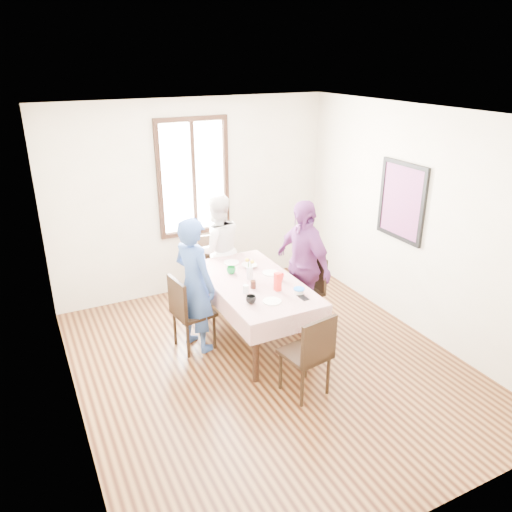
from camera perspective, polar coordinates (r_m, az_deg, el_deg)
name	(u,v)px	position (r m, az deg, el deg)	size (l,w,h in m)	color
ground	(269,364)	(5.67, 1.46, -12.29)	(4.50, 4.50, 0.00)	black
back_wall	(194,198)	(6.99, -7.16, 6.60)	(4.00, 4.00, 0.00)	beige
right_wall	(419,224)	(6.18, 18.23, 3.54)	(4.50, 4.50, 0.00)	beige
window_frame	(193,177)	(6.90, -7.22, 8.96)	(1.02, 0.06, 1.62)	black
window_pane	(193,177)	(6.91, -7.25, 8.98)	(0.90, 0.02, 1.50)	white
art_poster	(402,201)	(6.31, 16.44, 6.04)	(0.04, 0.76, 0.96)	red
dining_table	(254,311)	(5.94, -0.22, -6.33)	(0.84, 1.66, 0.75)	black
tablecloth	(254,282)	(5.76, -0.22, -3.00)	(0.96, 1.78, 0.01)	#560208
chair_left	(194,312)	(5.79, -7.20, -6.41)	(0.42, 0.42, 0.91)	black
chair_right	(302,291)	(6.25, 5.37, -4.07)	(0.42, 0.42, 0.91)	black
chair_far	(217,270)	(6.84, -4.47, -1.63)	(0.42, 0.42, 0.91)	black
chair_near	(305,353)	(5.04, 5.66, -11.04)	(0.42, 0.42, 0.91)	black
person_left	(194,285)	(5.64, -7.18, -3.32)	(0.58, 0.38, 1.59)	#304F95
person_far	(217,250)	(6.70, -4.48, 0.73)	(0.74, 0.58, 1.53)	white
person_right	(302,265)	(6.09, 5.34, -1.02)	(0.96, 0.40, 1.64)	#6F3170
mug_black	(251,300)	(5.26, -0.59, -5.03)	(0.11, 0.11, 0.09)	black
mug_flag	(280,277)	(5.77, 2.83, -2.46)	(0.09, 0.09, 0.08)	red
mug_green	(231,270)	(5.96, -2.88, -1.64)	(0.11, 0.11, 0.09)	#0C7226
serving_bowl	(249,266)	(6.12, -0.76, -1.14)	(0.19, 0.19, 0.05)	white
juice_carton	(278,282)	(5.51, 2.51, -2.98)	(0.07, 0.07, 0.21)	red
butter_tub	(299,291)	(5.49, 4.96, -4.09)	(0.11, 0.11, 0.05)	white
jam_jar	(253,285)	(5.58, -0.32, -3.30)	(0.06, 0.06, 0.09)	black
drinking_glass	(246,289)	(5.48, -1.19, -3.82)	(0.07, 0.07, 0.09)	silver
smartphone	(303,297)	(5.41, 5.43, -4.76)	(0.07, 0.15, 0.01)	black
flower_vase	(250,273)	(5.80, -0.74, -1.97)	(0.07, 0.07, 0.15)	silver
plate_right	(270,273)	(5.97, 1.68, -1.95)	(0.20, 0.20, 0.01)	white
plate_far	(231,262)	(6.27, -2.85, -0.75)	(0.20, 0.20, 0.01)	white
plate_near	(272,301)	(5.31, 1.86, -5.21)	(0.20, 0.20, 0.01)	white
butter_lid	(299,289)	(5.47, 4.97, -3.78)	(0.12, 0.12, 0.01)	blue
flower_bunch	(250,263)	(5.75, -0.75, -0.84)	(0.09, 0.09, 0.10)	yellow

